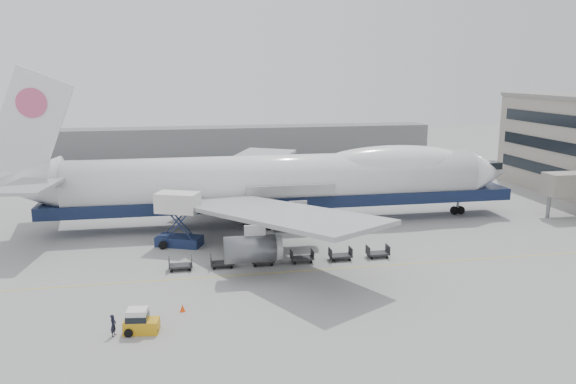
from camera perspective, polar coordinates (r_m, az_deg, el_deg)
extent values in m
plane|color=gray|center=(61.36, 0.93, -6.09)|extent=(260.00, 260.00, 0.00)
cube|color=gold|center=(55.83, 2.19, -7.97)|extent=(60.00, 0.15, 0.01)
cylinder|color=slate|center=(82.71, 24.93, -1.36)|extent=(0.50, 0.50, 3.00)
cube|color=slate|center=(128.04, -9.91, 4.92)|extent=(110.00, 8.00, 7.00)
cylinder|color=white|center=(71.36, -1.01, 1.24)|extent=(52.00, 6.40, 6.40)
cube|color=#0F1A38|center=(72.06, -0.22, -0.73)|extent=(60.00, 5.76, 1.50)
cone|color=white|center=(81.39, 19.55, 1.89)|extent=(6.00, 6.40, 6.40)
cone|color=white|center=(72.67, -25.44, 0.73)|extent=(9.00, 6.40, 6.40)
ellipsoid|color=white|center=(75.25, 10.78, 2.96)|extent=(20.67, 5.78, 4.56)
cube|color=white|center=(71.39, -24.78, 6.22)|extent=(10.52, 0.50, 13.56)
cylinder|color=#D3527E|center=(71.11, -24.56, 8.24)|extent=(3.40, 0.30, 3.40)
cube|color=#9EA0A3|center=(57.26, -1.53, -2.11)|extent=(20.35, 26.74, 2.26)
cube|color=#9EA0A3|center=(84.99, -4.65, 2.55)|extent=(20.35, 26.74, 2.26)
cylinder|color=#595B60|center=(89.75, -6.86, 1.59)|extent=(4.80, 2.60, 2.60)
cylinder|color=#595B60|center=(81.59, -2.20, 0.61)|extent=(4.80, 2.60, 2.60)
cylinder|color=#595B60|center=(62.41, 0.57, -2.99)|extent=(4.80, 2.60, 2.60)
cylinder|color=#595B60|center=(52.97, -3.91, -5.80)|extent=(4.80, 2.60, 2.60)
cylinder|color=slate|center=(80.33, 16.86, -1.30)|extent=(0.36, 0.36, 2.50)
cylinder|color=black|center=(80.49, 16.83, -1.78)|extent=(1.10, 0.45, 1.10)
cylinder|color=slate|center=(69.03, -3.03, -2.94)|extent=(0.36, 0.36, 2.50)
cylinder|color=black|center=(69.21, -3.02, -3.50)|extent=(1.10, 0.45, 1.10)
cylinder|color=slate|center=(74.79, -3.66, -1.77)|extent=(0.36, 0.36, 2.50)
cylinder|color=black|center=(74.96, -3.65, -2.29)|extent=(1.10, 0.45, 1.10)
cube|color=#172245|center=(64.47, -10.97, -4.90)|extent=(5.54, 4.16, 1.10)
cube|color=silver|center=(63.32, -11.14, -1.04)|extent=(5.25, 4.18, 2.20)
cube|color=#172245|center=(62.79, -11.06, -3.22)|extent=(3.33, 1.50, 3.94)
cube|color=#172245|center=(64.91, -11.06, -2.72)|extent=(3.33, 1.50, 3.94)
cube|color=slate|center=(64.88, -11.13, -0.73)|extent=(2.68, 2.04, 0.15)
cylinder|color=black|center=(63.58, -12.60, -5.31)|extent=(0.90, 0.35, 0.90)
cylinder|color=black|center=(65.49, -12.55, -4.79)|extent=(0.90, 0.35, 0.90)
cylinder|color=black|center=(63.55, -9.34, -5.18)|extent=(0.90, 0.35, 0.90)
cylinder|color=black|center=(65.46, -9.39, -4.67)|extent=(0.90, 0.35, 0.90)
cube|color=#CD9213|center=(44.62, -14.65, -13.04)|extent=(2.72, 1.70, 1.00)
cube|color=silver|center=(44.30, -15.07, -11.96)|extent=(1.62, 1.46, 0.91)
cube|color=black|center=(44.37, -15.05, -12.17)|extent=(1.72, 1.56, 0.46)
cylinder|color=black|center=(44.24, -15.90, -13.60)|extent=(0.64, 0.27, 0.64)
cylinder|color=black|center=(45.31, -15.77, -12.96)|extent=(0.64, 0.27, 0.64)
cylinder|color=black|center=(44.10, -13.47, -13.55)|extent=(0.64, 0.27, 0.64)
cylinder|color=black|center=(45.17, -13.41, -12.91)|extent=(0.64, 0.27, 0.64)
imported|color=black|center=(44.50, -17.32, -12.80)|extent=(0.57, 0.70, 1.67)
cone|color=#FF480D|center=(47.54, -10.67, -11.48)|extent=(0.40, 0.40, 0.62)
cube|color=#FF480D|center=(47.66, -10.66, -11.80)|extent=(0.42, 0.42, 0.03)
cube|color=#2D2D30|center=(56.78, -10.85, -7.36)|extent=(2.30, 1.35, 0.18)
cube|color=#2D2D30|center=(56.67, -11.99, -7.02)|extent=(0.08, 1.35, 0.90)
cube|color=#2D2D30|center=(56.65, -9.75, -6.93)|extent=(0.08, 1.35, 0.90)
cylinder|color=black|center=(56.37, -11.71, -7.86)|extent=(0.30, 0.12, 0.30)
cylinder|color=black|center=(57.41, -11.70, -7.49)|extent=(0.30, 0.12, 0.30)
cylinder|color=black|center=(56.36, -9.97, -7.80)|extent=(0.30, 0.12, 0.30)
cylinder|color=black|center=(57.39, -9.99, -7.43)|extent=(0.30, 0.12, 0.30)
cube|color=#2D2D30|center=(56.88, -6.71, -7.18)|extent=(2.30, 1.35, 0.18)
cube|color=#2D2D30|center=(56.69, -7.83, -6.85)|extent=(0.08, 1.35, 0.90)
cube|color=#2D2D30|center=(56.83, -5.60, -6.75)|extent=(0.08, 1.35, 0.90)
cylinder|color=black|center=(56.42, -7.53, -7.69)|extent=(0.30, 0.12, 0.30)
cylinder|color=black|center=(57.45, -7.59, -7.33)|extent=(0.30, 0.12, 0.30)
cylinder|color=black|center=(56.52, -5.79, -7.61)|extent=(0.30, 0.12, 0.30)
cylinder|color=black|center=(57.56, -5.89, -7.25)|extent=(0.30, 0.12, 0.30)
cube|color=#2D2D30|center=(57.28, -2.60, -6.97)|extent=(2.30, 1.35, 0.18)
cube|color=#2D2D30|center=(57.02, -3.70, -6.65)|extent=(0.08, 1.35, 0.90)
cube|color=#2D2D30|center=(57.31, -1.51, -6.53)|extent=(0.08, 1.35, 0.90)
cylinder|color=black|center=(56.76, -3.37, -7.48)|extent=(0.30, 0.12, 0.30)
cylinder|color=black|center=(57.79, -3.52, -7.12)|extent=(0.30, 0.12, 0.30)
cylinder|color=black|center=(56.99, -1.66, -7.39)|extent=(0.30, 0.12, 0.30)
cylinder|color=black|center=(58.01, -1.84, -7.03)|extent=(0.30, 0.12, 0.30)
cube|color=#2D2D30|center=(57.97, 1.43, -6.73)|extent=(2.30, 1.35, 0.18)
cube|color=#2D2D30|center=(57.62, 0.35, -6.42)|extent=(0.08, 1.35, 0.90)
cube|color=#2D2D30|center=(58.07, 2.50, -6.28)|extent=(0.08, 1.35, 0.90)
cylinder|color=black|center=(57.39, 0.71, -7.24)|extent=(0.30, 0.12, 0.30)
cylinder|color=black|center=(58.41, 0.49, -6.89)|extent=(0.30, 0.12, 0.30)
cylinder|color=black|center=(57.73, 2.37, -7.13)|extent=(0.30, 0.12, 0.30)
cylinder|color=black|center=(58.75, 2.13, -6.78)|extent=(0.30, 0.12, 0.30)
cube|color=#2D2D30|center=(58.93, 5.34, -6.46)|extent=(2.30, 1.35, 0.18)
cube|color=#2D2D30|center=(58.51, 4.30, -6.16)|extent=(0.08, 1.35, 0.90)
cube|color=#2D2D30|center=(59.10, 6.37, -6.02)|extent=(0.08, 1.35, 0.90)
cylinder|color=black|center=(58.30, 4.67, -6.97)|extent=(0.30, 0.12, 0.30)
cylinder|color=black|center=(59.30, 4.39, -6.63)|extent=(0.30, 0.12, 0.30)
cylinder|color=black|center=(58.76, 6.28, -6.84)|extent=(0.30, 0.12, 0.30)
cylinder|color=black|center=(59.75, 5.97, -6.51)|extent=(0.30, 0.12, 0.30)
cube|color=#2D2D30|center=(60.15, 9.10, -6.17)|extent=(2.30, 1.35, 0.18)
cube|color=#2D2D30|center=(59.67, 8.11, -5.89)|extent=(0.08, 1.35, 0.90)
cube|color=#2D2D30|center=(60.40, 10.10, -5.73)|extent=(0.08, 1.35, 0.90)
cylinder|color=black|center=(59.48, 8.49, -6.67)|extent=(0.30, 0.12, 0.30)
cylinder|color=black|center=(60.46, 8.15, -6.35)|extent=(0.30, 0.12, 0.30)
cylinder|color=black|center=(60.04, 10.04, -6.54)|extent=(0.30, 0.12, 0.30)
cylinder|color=black|center=(61.01, 9.67, -6.22)|extent=(0.30, 0.12, 0.30)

